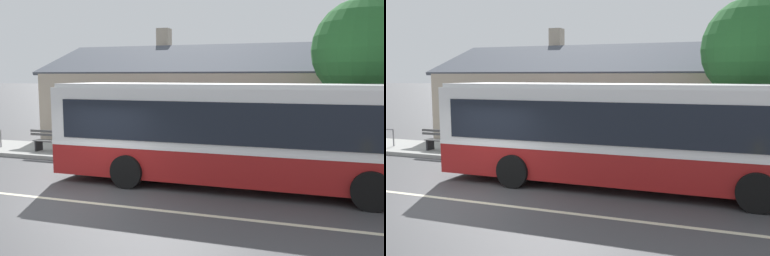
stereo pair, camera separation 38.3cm
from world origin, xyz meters
TOP-DOWN VIEW (x-y plane):
  - ground_plane at (0.00, 0.00)m, footprint 300.00×300.00m
  - sidewalk_far at (0.00, 6.00)m, footprint 60.00×3.00m
  - lane_divider_stripe at (0.00, 0.00)m, footprint 60.00×0.16m
  - community_building at (2.63, 12.89)m, footprint 21.74×8.70m
  - transit_bus at (3.75, 2.90)m, footprint 11.55×2.81m
  - bench_by_building at (-4.93, 5.40)m, footprint 1.56×0.51m
  - street_tree_primary at (7.22, 6.63)m, footprint 3.57×3.57m

SIDE VIEW (x-z plane):
  - ground_plane at x=0.00m, z-range 0.00..0.00m
  - lane_divider_stripe at x=0.00m, z-range 0.00..0.01m
  - sidewalk_far at x=0.00m, z-range 0.00..0.15m
  - bench_by_building at x=-4.93m, z-range 0.09..1.03m
  - transit_bus at x=3.75m, z-range 0.12..3.20m
  - community_building at x=2.63m, z-range -1.18..4.85m
  - street_tree_primary at x=7.22m, z-range 1.20..7.20m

